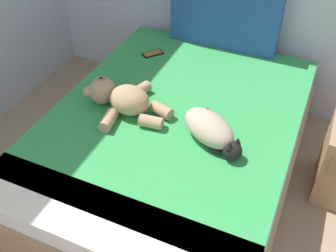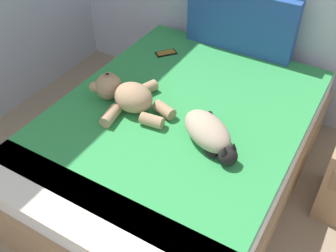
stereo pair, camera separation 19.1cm
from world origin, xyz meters
name	(u,v)px [view 2 (the right image)]	position (x,y,z in m)	size (l,w,h in m)	color
bed	(176,147)	(1.49, 3.14, 0.26)	(1.44, 1.93, 0.52)	#9E7A56
patterned_cushion	(241,21)	(1.49, 4.04, 0.74)	(0.79, 0.11, 0.44)	#264C99
cat	(209,133)	(1.76, 3.02, 0.59)	(0.41, 0.39, 0.15)	tan
teddy_bear	(126,95)	(1.18, 3.07, 0.60)	(0.55, 0.48, 0.18)	tan
cell_phone	(166,53)	(1.08, 3.71, 0.53)	(0.15, 0.16, 0.01)	black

